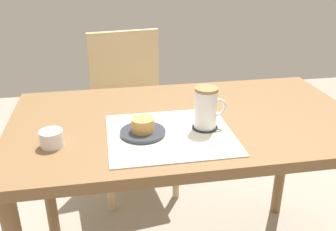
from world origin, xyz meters
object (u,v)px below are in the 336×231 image
(pastry, at_px, (143,125))
(wooden_chair, at_px, (131,105))
(dining_table, at_px, (186,139))
(pastry_plate, at_px, (143,132))
(coffee_mug, at_px, (206,107))
(sugar_bowl, at_px, (51,138))

(pastry, bearing_deg, wooden_chair, 88.49)
(dining_table, xyz_separation_m, pastry_plate, (-0.16, -0.11, 0.09))
(coffee_mug, distance_m, sugar_bowl, 0.49)
(wooden_chair, height_order, pastry, wooden_chair)
(dining_table, distance_m, coffee_mug, 0.19)
(dining_table, relative_size, wooden_chair, 1.44)
(coffee_mug, xyz_separation_m, sugar_bowl, (-0.48, -0.03, -0.05))
(wooden_chair, distance_m, pastry_plate, 0.86)
(pastry_plate, distance_m, sugar_bowl, 0.28)
(dining_table, bearing_deg, pastry, -147.26)
(pastry_plate, height_order, coffee_mug, coffee_mug)
(dining_table, distance_m, sugar_bowl, 0.47)
(wooden_chair, relative_size, pastry, 11.61)
(coffee_mug, height_order, sugar_bowl, coffee_mug)
(dining_table, xyz_separation_m, pastry, (-0.16, -0.11, 0.12))
(wooden_chair, xyz_separation_m, coffee_mug, (0.19, -0.81, 0.32))
(sugar_bowl, bearing_deg, dining_table, 16.08)
(pastry, height_order, coffee_mug, coffee_mug)
(pastry_plate, height_order, sugar_bowl, sugar_bowl)
(pastry_plate, relative_size, sugar_bowl, 2.07)
(pastry_plate, distance_m, coffee_mug, 0.22)
(pastry, xyz_separation_m, sugar_bowl, (-0.28, -0.02, -0.01))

